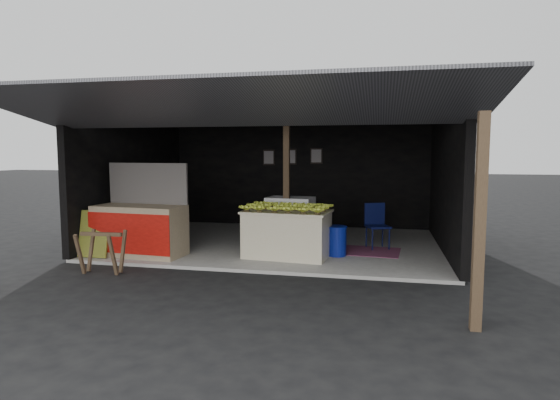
% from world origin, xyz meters
% --- Properties ---
extents(ground, '(80.00, 80.00, 0.00)m').
position_xyz_m(ground, '(0.00, 0.00, 0.00)').
color(ground, black).
rests_on(ground, ground).
extents(concrete_slab, '(7.00, 5.00, 0.06)m').
position_xyz_m(concrete_slab, '(0.00, 2.50, 0.03)').
color(concrete_slab, gray).
rests_on(concrete_slab, ground).
extents(shophouse, '(7.40, 7.29, 3.02)m').
position_xyz_m(shophouse, '(0.00, 2.82, 2.10)').
color(shophouse, black).
rests_on(shophouse, ground).
extents(banana_table, '(1.69, 1.12, 0.89)m').
position_xyz_m(banana_table, '(0.47, 1.13, 0.51)').
color(banana_table, beige).
rests_on(banana_table, concrete_slab).
extents(banana_pile, '(1.56, 1.02, 0.18)m').
position_xyz_m(banana_pile, '(0.47, 1.13, 1.03)').
color(banana_pile, yellow).
rests_on(banana_pile, banana_table).
extents(white_crate, '(1.00, 0.73, 1.05)m').
position_xyz_m(white_crate, '(0.35, 2.07, 0.58)').
color(white_crate, white).
rests_on(white_crate, concrete_slab).
extents(neighbor_stall, '(1.77, 0.90, 1.78)m').
position_xyz_m(neighbor_stall, '(-2.34, 0.66, 0.59)').
color(neighbor_stall, '#998466').
rests_on(neighbor_stall, concrete_slab).
extents(green_signboard, '(0.60, 0.24, 0.88)m').
position_xyz_m(green_signboard, '(-3.11, 0.31, 0.51)').
color(green_signboard, black).
rests_on(green_signboard, concrete_slab).
extents(sawhorse, '(0.74, 0.67, 0.71)m').
position_xyz_m(sawhorse, '(-2.37, -0.57, 0.45)').
color(sawhorse, brown).
rests_on(sawhorse, ground).
extents(water_barrel, '(0.37, 0.37, 0.55)m').
position_xyz_m(water_barrel, '(1.39, 1.42, 0.33)').
color(water_barrel, navy).
rests_on(water_barrel, concrete_slab).
extents(plastic_chair, '(0.57, 0.57, 0.93)m').
position_xyz_m(plastic_chair, '(2.12, 2.35, 0.61)').
color(plastic_chair, '#0A0F38').
rests_on(plastic_chair, concrete_slab).
extents(magenta_rug, '(1.58, 1.13, 0.01)m').
position_xyz_m(magenta_rug, '(1.84, 1.94, 0.07)').
color(magenta_rug, maroon).
rests_on(magenta_rug, concrete_slab).
extents(picture_frames, '(1.62, 0.04, 0.46)m').
position_xyz_m(picture_frames, '(-0.17, 4.89, 1.93)').
color(picture_frames, black).
rests_on(picture_frames, shophouse).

